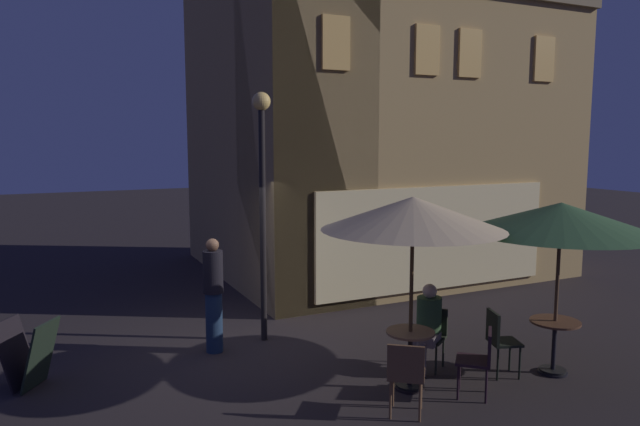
% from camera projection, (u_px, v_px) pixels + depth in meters
% --- Properties ---
extents(ground_plane, '(60.00, 60.00, 0.00)m').
position_uv_depth(ground_plane, '(235.00, 350.00, 9.10)').
color(ground_plane, '#282122').
extents(cafe_building, '(7.80, 6.71, 7.17)m').
position_uv_depth(cafe_building, '(349.00, 124.00, 13.11)').
color(cafe_building, tan).
rests_on(cafe_building, ground).
extents(street_lamp_near_corner, '(0.29, 0.29, 3.98)m').
position_uv_depth(street_lamp_near_corner, '(262.00, 178.00, 9.21)').
color(street_lamp_near_corner, black).
rests_on(street_lamp_near_corner, ground).
extents(menu_sandwich_board, '(0.84, 0.81, 0.90)m').
position_uv_depth(menu_sandwich_board, '(28.00, 354.00, 7.66)').
color(menu_sandwich_board, black).
rests_on(menu_sandwich_board, ground).
extents(cafe_table_0, '(0.63, 0.63, 0.78)m').
position_uv_depth(cafe_table_0, '(410.00, 350.00, 7.63)').
color(cafe_table_0, black).
rests_on(cafe_table_0, ground).
extents(cafe_table_1, '(0.68, 0.68, 0.76)m').
position_uv_depth(cafe_table_1, '(554.00, 336.00, 8.13)').
color(cafe_table_1, black).
rests_on(cafe_table_1, ground).
extents(patio_umbrella_0, '(2.35, 2.35, 2.54)m').
position_uv_depth(patio_umbrella_0, '(413.00, 214.00, 7.40)').
color(patio_umbrella_0, black).
rests_on(patio_umbrella_0, ground).
extents(patio_umbrella_1, '(2.53, 2.53, 2.41)m').
position_uv_depth(patio_umbrella_1, '(561.00, 218.00, 7.92)').
color(patio_umbrella_1, black).
rests_on(patio_umbrella_1, ground).
extents(cafe_chair_0, '(0.60, 0.60, 0.91)m').
position_uv_depth(cafe_chair_0, '(406.00, 371.00, 6.83)').
color(cafe_chair_0, brown).
rests_on(cafe_chair_0, ground).
extents(cafe_chair_1, '(0.60, 0.60, 0.87)m').
position_uv_depth(cafe_chair_1, '(481.00, 356.00, 7.38)').
color(cafe_chair_1, black).
rests_on(cafe_chair_1, ground).
extents(cafe_chair_2, '(0.59, 0.59, 0.85)m').
position_uv_depth(cafe_chair_2, '(431.00, 332.00, 8.37)').
color(cafe_chair_2, black).
rests_on(cafe_chair_2, ground).
extents(cafe_chair_3, '(0.50, 0.50, 0.92)m').
position_uv_depth(cafe_chair_3, '(499.00, 337.00, 8.04)').
color(cafe_chair_3, black).
rests_on(cafe_chair_3, ground).
extents(patron_seated_0, '(0.54, 0.50, 1.24)m').
position_uv_depth(patron_seated_0, '(428.00, 322.00, 8.23)').
color(patron_seated_0, slate).
rests_on(patron_seated_0, ground).
extents(patron_standing_1, '(0.30, 0.30, 1.77)m').
position_uv_depth(patron_standing_1, '(214.00, 295.00, 8.91)').
color(patron_standing_1, '#1D2F49').
rests_on(patron_standing_1, ground).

